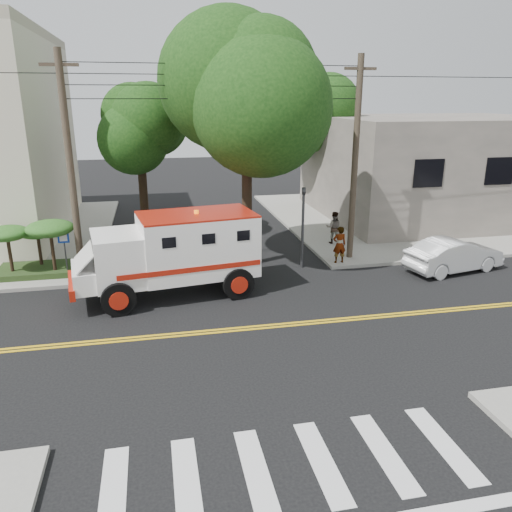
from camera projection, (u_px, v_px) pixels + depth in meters
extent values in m
plane|color=black|center=(240.00, 329.00, 16.33)|extent=(100.00, 100.00, 0.00)
cube|color=gray|center=(413.00, 216.00, 31.52)|extent=(17.00, 17.00, 0.15)
cube|color=#635C55|center=(435.00, 166.00, 31.35)|extent=(14.00, 12.00, 6.00)
cylinder|color=#382D23|center=(71.00, 171.00, 19.48)|extent=(0.28, 0.28, 9.00)
cylinder|color=#382D23|center=(355.00, 163.00, 21.97)|extent=(0.28, 0.28, 9.00)
cylinder|color=black|center=(247.00, 188.00, 21.62)|extent=(0.44, 0.44, 7.00)
sphere|color=black|center=(246.00, 104.00, 20.56)|extent=(5.32, 5.32, 5.32)
sphere|color=black|center=(278.00, 89.00, 19.90)|extent=(4.56, 4.56, 4.56)
cylinder|color=black|center=(143.00, 187.00, 26.09)|extent=(0.44, 0.44, 5.60)
sphere|color=black|center=(139.00, 132.00, 25.25)|extent=(3.92, 3.92, 3.92)
sphere|color=black|center=(156.00, 123.00, 24.76)|extent=(3.36, 3.36, 3.36)
cylinder|color=black|center=(326.00, 167.00, 32.01)|extent=(0.44, 0.44, 5.95)
sphere|color=black|center=(328.00, 119.00, 31.10)|extent=(4.20, 4.20, 4.20)
sphere|color=black|center=(346.00, 112.00, 30.58)|extent=(3.60, 3.60, 3.60)
cylinder|color=#3F3F42|center=(303.00, 228.00, 21.74)|extent=(0.12, 0.12, 3.60)
imported|color=#3F3F42|center=(304.00, 198.00, 21.34)|extent=(0.15, 0.18, 0.90)
cylinder|color=#3F3F42|center=(66.00, 256.00, 20.60)|extent=(0.06, 0.06, 2.00)
cube|color=#0C33A5|center=(63.00, 238.00, 20.31)|extent=(0.45, 0.03, 0.45)
cube|color=#1E3314|center=(38.00, 270.00, 21.13)|extent=(3.20, 2.00, 0.24)
cylinder|color=black|center=(10.00, 253.00, 20.41)|extent=(0.14, 0.14, 1.52)
ellipsoid|color=#215319|center=(7.00, 233.00, 20.15)|extent=(1.73, 1.73, 0.60)
cylinder|color=black|center=(40.00, 249.00, 21.28)|extent=(0.14, 0.14, 1.36)
ellipsoid|color=#215319|center=(37.00, 232.00, 21.05)|extent=(1.55, 1.55, 0.54)
cylinder|color=black|center=(53.00, 251.00, 20.53)|extent=(0.14, 0.14, 1.68)
ellipsoid|color=#215319|center=(50.00, 228.00, 20.25)|extent=(1.91, 1.91, 0.66)
cube|color=white|center=(198.00, 245.00, 18.95)|extent=(4.58, 3.12, 2.29)
cube|color=white|center=(119.00, 258.00, 18.04)|extent=(2.08, 2.63, 1.85)
cube|color=black|center=(93.00, 248.00, 17.61)|extent=(0.34, 1.84, 0.76)
cube|color=white|center=(87.00, 276.00, 17.82)|extent=(1.30, 2.30, 0.76)
cube|color=#A71B0C|center=(72.00, 285.00, 17.72)|extent=(0.55, 2.35, 0.38)
cube|color=#A71B0C|center=(196.00, 214.00, 18.59)|extent=(4.58, 3.12, 0.07)
cylinder|color=black|center=(118.00, 299.00, 17.21)|extent=(1.24, 0.53, 1.20)
cylinder|color=black|center=(112.00, 277.00, 19.39)|extent=(1.24, 0.53, 1.20)
cylinder|color=black|center=(238.00, 284.00, 18.65)|extent=(1.24, 0.53, 1.20)
cylinder|color=black|center=(220.00, 264.00, 20.83)|extent=(1.24, 0.53, 1.20)
imported|color=silver|center=(454.00, 255.00, 21.62)|extent=(4.61, 2.39, 1.45)
imported|color=gray|center=(339.00, 245.00, 22.23)|extent=(0.61, 0.41, 1.67)
imported|color=gray|center=(334.00, 227.00, 25.24)|extent=(0.97, 0.86, 1.64)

